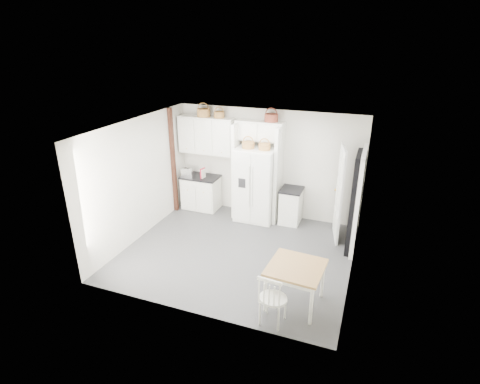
% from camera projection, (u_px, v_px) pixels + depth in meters
% --- Properties ---
extents(floor, '(4.50, 4.50, 0.00)m').
position_uv_depth(floor, '(238.00, 251.00, 7.74)').
color(floor, '#444446').
rests_on(floor, ground).
extents(ceiling, '(4.50, 4.50, 0.00)m').
position_uv_depth(ceiling, '(238.00, 127.00, 6.75)').
color(ceiling, white).
rests_on(ceiling, wall_back).
extents(wall_back, '(4.50, 0.00, 4.50)m').
position_uv_depth(wall_back, '(267.00, 164.00, 8.98)').
color(wall_back, beige).
rests_on(wall_back, floor).
extents(wall_left, '(0.00, 4.00, 4.00)m').
position_uv_depth(wall_left, '(139.00, 179.00, 7.97)').
color(wall_left, beige).
rests_on(wall_left, floor).
extents(wall_right, '(0.00, 4.00, 4.00)m').
position_uv_depth(wall_right, '(358.00, 211.00, 6.51)').
color(wall_right, beige).
rests_on(wall_right, floor).
extents(refrigerator, '(0.92, 0.74, 1.78)m').
position_uv_depth(refrigerator, '(256.00, 184.00, 8.84)').
color(refrigerator, white).
rests_on(refrigerator, floor).
extents(base_cab_left, '(0.90, 0.57, 0.83)m').
position_uv_depth(base_cab_left, '(201.00, 193.00, 9.59)').
color(base_cab_left, silver).
rests_on(base_cab_left, floor).
extents(base_cab_right, '(0.46, 0.55, 0.81)m').
position_uv_depth(base_cab_right, '(291.00, 206.00, 8.83)').
color(base_cab_right, silver).
rests_on(base_cab_right, floor).
extents(dining_table, '(0.92, 0.92, 0.72)m').
position_uv_depth(dining_table, '(295.00, 285.00, 6.09)').
color(dining_table, olive).
rests_on(dining_table, floor).
extents(windsor_chair, '(0.47, 0.44, 0.88)m').
position_uv_depth(windsor_chair, '(273.00, 298.00, 5.65)').
color(windsor_chair, silver).
rests_on(windsor_chair, floor).
extents(counter_left, '(0.93, 0.60, 0.04)m').
position_uv_depth(counter_left, '(200.00, 177.00, 9.42)').
color(counter_left, black).
rests_on(counter_left, base_cab_left).
extents(counter_right, '(0.50, 0.59, 0.04)m').
position_uv_depth(counter_right, '(292.00, 190.00, 8.67)').
color(counter_right, black).
rests_on(counter_right, base_cab_right).
extents(toaster, '(0.31, 0.21, 0.19)m').
position_uv_depth(toaster, '(187.00, 172.00, 9.44)').
color(toaster, silver).
rests_on(toaster, counter_left).
extents(cookbook_red, '(0.07, 0.17, 0.25)m').
position_uv_depth(cookbook_red, '(203.00, 173.00, 9.26)').
color(cookbook_red, '#AB192E').
rests_on(cookbook_red, counter_left).
extents(cookbook_cream, '(0.06, 0.15, 0.23)m').
position_uv_depth(cookbook_cream, '(203.00, 174.00, 9.26)').
color(cookbook_cream, silver).
rests_on(cookbook_cream, counter_left).
extents(basket_upper_b, '(0.32, 0.32, 0.19)m').
position_uv_depth(basket_upper_b, '(204.00, 113.00, 8.90)').
color(basket_upper_b, olive).
rests_on(basket_upper_b, upper_cabinet).
extents(basket_upper_c, '(0.25, 0.25, 0.15)m').
position_uv_depth(basket_upper_c, '(219.00, 115.00, 8.78)').
color(basket_upper_c, olive).
rests_on(basket_upper_c, upper_cabinet).
extents(basket_bridge_b, '(0.31, 0.31, 0.18)m').
position_uv_depth(basket_bridge_b, '(271.00, 118.00, 8.36)').
color(basket_bridge_b, maroon).
rests_on(basket_bridge_b, bridge_cabinet).
extents(basket_fridge_a, '(0.28, 0.28, 0.15)m').
position_uv_depth(basket_fridge_a, '(248.00, 145.00, 8.45)').
color(basket_fridge_a, olive).
rests_on(basket_fridge_a, refrigerator).
extents(basket_fridge_b, '(0.27, 0.27, 0.14)m').
position_uv_depth(basket_fridge_b, '(264.00, 147.00, 8.32)').
color(basket_fridge_b, olive).
rests_on(basket_fridge_b, refrigerator).
extents(upper_cabinet, '(1.40, 0.34, 0.90)m').
position_uv_depth(upper_cabinet, '(207.00, 135.00, 9.09)').
color(upper_cabinet, silver).
rests_on(upper_cabinet, wall_back).
extents(bridge_cabinet, '(1.12, 0.34, 0.45)m').
position_uv_depth(bridge_cabinet, '(260.00, 131.00, 8.56)').
color(bridge_cabinet, silver).
rests_on(bridge_cabinet, wall_back).
extents(fridge_panel_left, '(0.08, 0.60, 2.30)m').
position_uv_depth(fridge_panel_left, '(237.00, 170.00, 8.99)').
color(fridge_panel_left, silver).
rests_on(fridge_panel_left, floor).
extents(fridge_panel_right, '(0.08, 0.60, 2.30)m').
position_uv_depth(fridge_panel_right, '(278.00, 175.00, 8.66)').
color(fridge_panel_right, silver).
rests_on(fridge_panel_right, floor).
extents(trim_post, '(0.09, 0.09, 2.60)m').
position_uv_depth(trim_post, '(173.00, 161.00, 9.13)').
color(trim_post, black).
rests_on(trim_post, floor).
extents(doorway_void, '(0.18, 0.85, 2.05)m').
position_uv_depth(doorway_void, '(356.00, 203.00, 7.51)').
color(doorway_void, black).
rests_on(doorway_void, floor).
extents(door_slab, '(0.21, 0.79, 2.05)m').
position_uv_depth(door_slab, '(339.00, 194.00, 7.92)').
color(door_slab, white).
rests_on(door_slab, floor).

